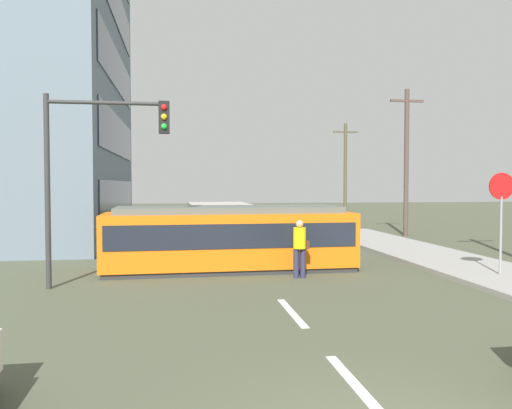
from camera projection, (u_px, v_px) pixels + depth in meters
The scene contains 12 objects.
ground_plane at pixel (262, 278), 14.72m from camera, with size 120.00×120.00×0.00m, color #494E3A.
lane_stripe_1 at pixel (357, 386), 6.81m from camera, with size 0.16×2.40×0.01m, color silver.
lane_stripe_2 at pixel (292, 312), 10.77m from camera, with size 0.16×2.40×0.01m, color silver.
lane_stripe_3 at pixel (234, 246), 22.29m from camera, with size 0.16×2.40×0.01m, color silver.
lane_stripe_4 at pixel (222, 233), 28.22m from camera, with size 0.16×2.40×0.01m, color silver.
streetcar_tram at pixel (229, 237), 16.21m from camera, with size 7.80×2.74×2.00m.
city_bus at pixel (221, 223), 21.39m from camera, with size 2.70×5.69×1.88m.
pedestrian_crossing at pixel (300, 245), 14.75m from camera, with size 0.46×0.36×1.67m.
stop_sign at pixel (501, 202), 14.51m from camera, with size 0.76×0.07×2.88m.
traffic_light_mast at pixel (98, 152), 13.29m from camera, with size 3.17×0.33×5.00m.
utility_pole_mid at pixel (406, 159), 26.77m from camera, with size 1.80×0.24×7.63m.
utility_pole_far at pixel (345, 170), 37.12m from camera, with size 1.80×0.24×7.08m.
Camera 1 is at (-2.31, -4.45, 2.68)m, focal length 36.10 mm.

